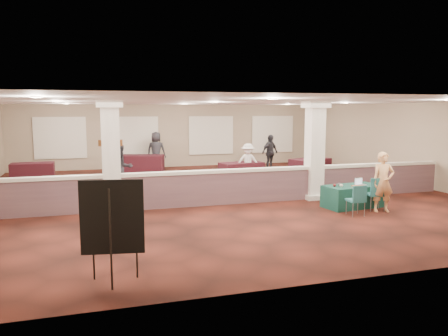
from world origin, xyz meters
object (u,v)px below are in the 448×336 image
object	(u,v)px
far_table_front_left	(22,193)
attendee_b	(248,162)
far_table_front_center	(241,171)
attendee_d	(156,151)
attendee_a	(121,168)
conf_chair_side	(357,198)
easel_board	(112,218)
woman	(383,182)
far_table_back_right	(310,167)
attendee_c	(270,152)
far_table_back_left	(33,171)
far_table_back_center	(142,164)
conf_chair_main	(377,191)
near_table	(352,196)

from	to	relation	value
far_table_front_left	attendee_b	distance (m)	8.82
far_table_front_center	attendee_d	bearing A→B (deg)	127.27
far_table_front_left	attendee_b	xyz separation A→B (m)	(8.43, 2.58, 0.40)
attendee_a	conf_chair_side	bearing A→B (deg)	-60.55
far_table_front_left	easel_board	bearing A→B (deg)	-71.29
woman	far_table_back_right	xyz separation A→B (m)	(1.34, 6.97, -0.49)
attendee_b	attendee_c	size ratio (longest dim) A/B	0.88
easel_board	far_table_back_left	world-z (taller)	easel_board
easel_board	far_table_back_left	bearing A→B (deg)	112.33
attendee_b	attendee_c	xyz separation A→B (m)	(2.00, 2.41, 0.11)
far_table_back_left	far_table_back_right	bearing A→B (deg)	-11.39
far_table_front_left	attendee_d	size ratio (longest dim) A/B	0.96
far_table_back_left	far_table_back_center	world-z (taller)	far_table_back_center
attendee_b	attendee_c	world-z (taller)	attendee_c
easel_board	far_table_back_right	bearing A→B (deg)	58.23
conf_chair_main	attendee_b	xyz separation A→B (m)	(-1.64, 6.53, 0.18)
far_table_front_left	far_table_back_center	size ratio (longest dim) A/B	0.91
easel_board	far_table_back_right	distance (m)	13.65
attendee_a	far_table_front_center	bearing A→B (deg)	-1.12
attendee_a	attendee_d	xyz separation A→B (m)	(2.01, 5.60, 0.07)
easel_board	attendee_c	distance (m)	14.65
attendee_c	far_table_back_right	bearing A→B (deg)	-87.99
attendee_c	conf_chair_main	bearing A→B (deg)	-117.67
attendee_a	attendee_c	bearing A→B (deg)	9.35
attendee_c	attendee_d	bearing A→B (deg)	136.84
far_table_back_center	attendee_b	bearing A→B (deg)	-41.91
conf_chair_main	far_table_back_right	bearing A→B (deg)	91.15
conf_chair_main	far_table_back_right	size ratio (longest dim) A/B	0.53
conf_chair_main	far_table_back_right	world-z (taller)	conf_chair_main
far_table_back_right	attendee_d	bearing A→B (deg)	149.23
near_table	far_table_back_left	bearing A→B (deg)	131.79
near_table	easel_board	xyz separation A→B (m)	(-7.21, -4.00, 0.81)
near_table	woman	size ratio (longest dim) A/B	1.00
conf_chair_main	attendee_c	xyz separation A→B (m)	(0.37, 8.94, 0.29)
far_table_front_left	attendee_d	xyz separation A→B (m)	(5.13, 6.70, 0.57)
near_table	far_table_back_left	xyz separation A→B (m)	(-10.00, 8.58, 0.02)
far_table_front_left	far_table_back_center	world-z (taller)	far_table_back_center
far_table_front_left	attendee_a	size ratio (longest dim) A/B	1.03
far_table_front_center	far_table_back_left	xyz separation A→B (m)	(-8.50, 2.58, -0.01)
easel_board	woman	size ratio (longest dim) A/B	1.03
near_table	far_table_back_right	world-z (taller)	far_table_back_right
woman	attendee_b	size ratio (longest dim) A/B	1.14
far_table_back_right	attendee_b	distance (m)	3.13
conf_chair_side	easel_board	bearing A→B (deg)	-152.95
near_table	attendee_a	xyz separation A→B (m)	(-6.56, 4.40, 0.54)
far_table_front_left	far_table_front_center	distance (m)	8.61
far_table_front_center	attendee_b	xyz separation A→B (m)	(0.25, -0.12, 0.40)
conf_chair_side	far_table_back_left	xyz separation A→B (m)	(-9.50, 9.61, -0.17)
conf_chair_main	far_table_front_center	distance (m)	6.92
far_table_back_center	far_table_back_right	xyz separation A→B (m)	(7.12, -3.30, -0.02)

